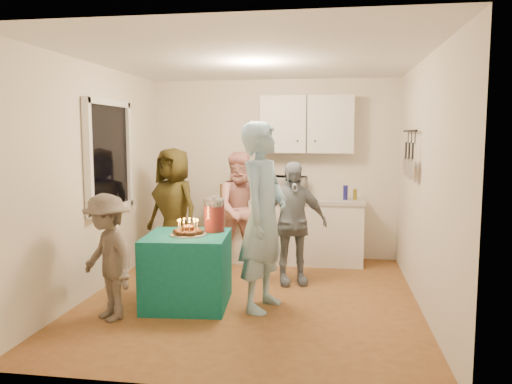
# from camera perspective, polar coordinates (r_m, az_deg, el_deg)

# --- Properties ---
(floor) EXTENTS (4.00, 4.00, 0.00)m
(floor) POSITION_cam_1_polar(r_m,az_deg,el_deg) (5.65, -0.55, -12.07)
(floor) COLOR brown
(floor) RESTS_ON ground
(ceiling) EXTENTS (4.00, 4.00, 0.00)m
(ceiling) POSITION_cam_1_polar(r_m,az_deg,el_deg) (5.42, -0.58, 14.99)
(ceiling) COLOR white
(ceiling) RESTS_ON floor
(back_wall) EXTENTS (3.60, 3.60, 0.00)m
(back_wall) POSITION_cam_1_polar(r_m,az_deg,el_deg) (7.36, 1.96, 2.61)
(back_wall) COLOR silver
(back_wall) RESTS_ON floor
(left_wall) EXTENTS (4.00, 4.00, 0.00)m
(left_wall) POSITION_cam_1_polar(r_m,az_deg,el_deg) (5.94, -17.96, 1.36)
(left_wall) COLOR silver
(left_wall) RESTS_ON floor
(right_wall) EXTENTS (4.00, 4.00, 0.00)m
(right_wall) POSITION_cam_1_polar(r_m,az_deg,el_deg) (5.39, 18.67, 0.83)
(right_wall) COLOR silver
(right_wall) RESTS_ON floor
(window_night) EXTENTS (0.04, 1.00, 1.20)m
(window_night) POSITION_cam_1_polar(r_m,az_deg,el_deg) (6.18, -16.55, 3.92)
(window_night) COLOR black
(window_night) RESTS_ON left_wall
(counter) EXTENTS (2.20, 0.58, 0.86)m
(counter) POSITION_cam_1_polar(r_m,az_deg,el_deg) (7.15, 3.24, -4.54)
(counter) COLOR white
(counter) RESTS_ON floor
(countertop) EXTENTS (2.24, 0.62, 0.05)m
(countertop) POSITION_cam_1_polar(r_m,az_deg,el_deg) (7.08, 3.27, -0.93)
(countertop) COLOR beige
(countertop) RESTS_ON counter
(upper_cabinet) EXTENTS (1.30, 0.30, 0.80)m
(upper_cabinet) POSITION_cam_1_polar(r_m,az_deg,el_deg) (7.15, 5.86, 7.68)
(upper_cabinet) COLOR white
(upper_cabinet) RESTS_ON back_wall
(pot_rack) EXTENTS (0.12, 1.00, 0.60)m
(pot_rack) POSITION_cam_1_polar(r_m,az_deg,el_deg) (6.05, 16.90, 4.33)
(pot_rack) COLOR black
(pot_rack) RESTS_ON right_wall
(microwave) EXTENTS (0.62, 0.47, 0.31)m
(microwave) POSITION_cam_1_polar(r_m,az_deg,el_deg) (7.06, 3.35, 0.53)
(microwave) COLOR white
(microwave) RESTS_ON countertop
(party_table) EXTENTS (0.92, 0.92, 0.76)m
(party_table) POSITION_cam_1_polar(r_m,az_deg,el_deg) (5.40, -7.85, -8.80)
(party_table) COLOR #106A62
(party_table) RESTS_ON floor
(donut_cake) EXTENTS (0.38, 0.38, 0.18)m
(donut_cake) POSITION_cam_1_polar(r_m,az_deg,el_deg) (5.27, -7.77, -3.95)
(donut_cake) COLOR #381C0C
(donut_cake) RESTS_ON party_table
(punch_jar) EXTENTS (0.22, 0.22, 0.34)m
(punch_jar) POSITION_cam_1_polar(r_m,az_deg,el_deg) (5.43, -4.78, -2.75)
(punch_jar) COLOR red
(punch_jar) RESTS_ON party_table
(man_birthday) EXTENTS (0.64, 0.81, 1.94)m
(man_birthday) POSITION_cam_1_polar(r_m,az_deg,el_deg) (5.12, 0.85, -2.82)
(man_birthday) COLOR #9DCAE5
(man_birthday) RESTS_ON floor
(woman_back_left) EXTENTS (0.95, 0.82, 1.63)m
(woman_back_left) POSITION_cam_1_polar(r_m,az_deg,el_deg) (6.80, -9.39, -1.91)
(woman_back_left) COLOR brown
(woman_back_left) RESTS_ON floor
(woman_back_center) EXTENTS (0.91, 0.80, 1.58)m
(woman_back_center) POSITION_cam_1_polar(r_m,az_deg,el_deg) (6.79, -1.58, -2.06)
(woman_back_center) COLOR #D5706F
(woman_back_center) RESTS_ON floor
(woman_back_right) EXTENTS (0.94, 0.60, 1.49)m
(woman_back_right) POSITION_cam_1_polar(r_m,az_deg,el_deg) (6.04, 4.08, -3.57)
(woman_back_right) COLOR #0F2134
(woman_back_right) RESTS_ON floor
(child_near_left) EXTENTS (0.92, 0.86, 1.24)m
(child_near_left) POSITION_cam_1_polar(r_m,az_deg,el_deg) (5.09, -16.61, -7.15)
(child_near_left) COLOR #544B43
(child_near_left) RESTS_ON floor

